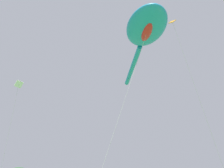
% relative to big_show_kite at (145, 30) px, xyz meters
% --- Properties ---
extents(big_show_kite, '(11.12, 12.95, 16.66)m').
position_rel_big_show_kite_xyz_m(big_show_kite, '(0.00, 0.00, 0.00)').
color(big_show_kite, '#1E8CBF').
rests_on(big_show_kite, ground).
extents(small_kite_box_yellow, '(0.70, 2.13, 11.86)m').
position_rel_big_show_kite_xyz_m(small_kite_box_yellow, '(-7.32, 8.89, -5.30)').
color(small_kite_box_yellow, white).
rests_on(small_kite_box_yellow, ground).
extents(small_kite_bird_shape, '(4.62, 0.94, 15.01)m').
position_rel_big_show_kite_xyz_m(small_kite_bird_shape, '(0.24, -3.35, -3.52)').
color(small_kite_bird_shape, orange).
rests_on(small_kite_bird_shape, ground).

